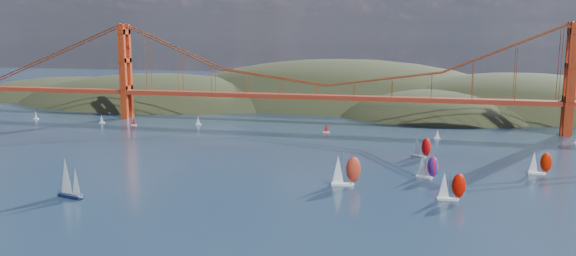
# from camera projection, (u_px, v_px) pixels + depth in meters

# --- Properties ---
(ground) EXTENTS (1200.00, 1200.00, 0.00)m
(ground) POSITION_uv_depth(u_px,v_px,m) (191.00, 243.00, 133.47)
(ground) COLOR black
(ground) RESTS_ON ground
(headlands) EXTENTS (725.00, 225.00, 96.00)m
(headlands) POSITION_uv_depth(u_px,v_px,m) (414.00, 124.00, 390.98)
(headlands) COLOR black
(headlands) RESTS_ON ground
(bridge) EXTENTS (552.00, 12.00, 55.00)m
(bridge) POSITION_uv_depth(u_px,v_px,m) (323.00, 66.00, 300.82)
(bridge) COLOR maroon
(bridge) RESTS_ON ground
(sloop_navy) EXTENTS (9.05, 5.96, 13.45)m
(sloop_navy) POSITION_uv_depth(u_px,v_px,m) (69.00, 179.00, 169.66)
(sloop_navy) COLOR black
(sloop_navy) RESTS_ON ground
(racer_0) EXTENTS (9.77, 5.01, 10.98)m
(racer_0) POSITION_uv_depth(u_px,v_px,m) (345.00, 170.00, 183.38)
(racer_0) COLOR white
(racer_0) RESTS_ON ground
(racer_1) EXTENTS (8.17, 3.35, 9.38)m
(racer_1) POSITION_uv_depth(u_px,v_px,m) (451.00, 186.00, 167.01)
(racer_1) COLOR silver
(racer_1) RESTS_ON ground
(racer_3) EXTENTS (7.84, 3.19, 9.02)m
(racer_3) POSITION_uv_depth(u_px,v_px,m) (540.00, 163.00, 198.27)
(racer_3) COLOR white
(racer_3) RESTS_ON ground
(racer_5) EXTENTS (8.22, 6.57, 9.37)m
(racer_5) POSITION_uv_depth(u_px,v_px,m) (421.00, 147.00, 225.55)
(racer_5) COLOR silver
(racer_5) RESTS_ON ground
(racer_rwb) EXTENTS (7.98, 5.47, 8.93)m
(racer_rwb) POSITION_uv_depth(u_px,v_px,m) (427.00, 166.00, 192.84)
(racer_rwb) COLOR white
(racer_rwb) RESTS_ON ground
(distant_boat_0) EXTENTS (3.00, 2.00, 4.70)m
(distant_boat_0) POSITION_uv_depth(u_px,v_px,m) (36.00, 115.00, 329.07)
(distant_boat_0) COLOR silver
(distant_boat_0) RESTS_ON ground
(distant_boat_1) EXTENTS (3.00, 2.00, 4.70)m
(distant_boat_1) POSITION_uv_depth(u_px,v_px,m) (102.00, 119.00, 314.65)
(distant_boat_1) COLOR silver
(distant_boat_1) RESTS_ON ground
(distant_boat_2) EXTENTS (3.00, 2.00, 4.70)m
(distant_boat_2) POSITION_uv_depth(u_px,v_px,m) (134.00, 121.00, 306.01)
(distant_boat_2) COLOR silver
(distant_boat_2) RESTS_ON ground
(distant_boat_3) EXTENTS (3.00, 2.00, 4.70)m
(distant_boat_3) POSITION_uv_depth(u_px,v_px,m) (198.00, 120.00, 308.21)
(distant_boat_3) COLOR silver
(distant_boat_3) RESTS_ON ground
(distant_boat_8) EXTENTS (3.00, 2.00, 4.70)m
(distant_boat_8) POSITION_uv_depth(u_px,v_px,m) (437.00, 134.00, 265.97)
(distant_boat_8) COLOR silver
(distant_boat_8) RESTS_ON ground
(distant_boat_9) EXTENTS (3.00, 2.00, 4.70)m
(distant_boat_9) POSITION_uv_depth(u_px,v_px,m) (326.00, 128.00, 284.05)
(distant_boat_9) COLOR silver
(distant_boat_9) RESTS_ON ground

